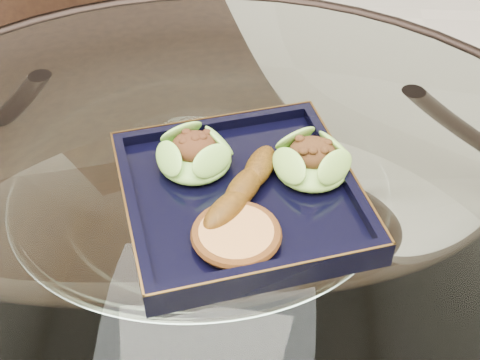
{
  "coord_description": "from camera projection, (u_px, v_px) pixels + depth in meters",
  "views": [
    {
      "loc": [
        0.09,
        -0.55,
        1.32
      ],
      "look_at": [
        0.04,
        0.02,
        0.8
      ],
      "focal_mm": 50.0,
      "sensor_mm": 36.0,
      "label": 1
    }
  ],
  "objects": [
    {
      "name": "dining_chair",
      "position": [
        108.0,
        78.0,
        1.29
      ],
      "size": [
        0.58,
        0.58,
        1.08
      ],
      "rotation": [
        0.0,
        0.0,
        0.3
      ],
      "color": "black",
      "rests_on": "ground"
    },
    {
      "name": "navy_plate",
      "position": [
        240.0,
        199.0,
        0.79
      ],
      "size": [
        0.34,
        0.34,
        0.02
      ],
      "primitive_type": "cube",
      "rotation": [
        0.0,
        0.0,
        0.34
      ],
      "color": "black",
      "rests_on": "dining_table"
    },
    {
      "name": "crumb_patty",
      "position": [
        236.0,
        236.0,
        0.72
      ],
      "size": [
        0.09,
        0.09,
        0.02
      ],
      "primitive_type": "cylinder",
      "rotation": [
        0.0,
        0.0,
        -0.05
      ],
      "color": "#CA7E43",
      "rests_on": "navy_plate"
    },
    {
      "name": "lettuce_wrap_left",
      "position": [
        195.0,
        156.0,
        0.81
      ],
      "size": [
        0.11,
        0.11,
        0.03
      ],
      "primitive_type": "ellipsoid",
      "rotation": [
        0.0,
        0.0,
        0.26
      ],
      "color": "#5A922A",
      "rests_on": "navy_plate"
    },
    {
      "name": "roasted_plantain",
      "position": [
        244.0,
        188.0,
        0.77
      ],
      "size": [
        0.09,
        0.15,
        0.03
      ],
      "primitive_type": "ellipsoid",
      "rotation": [
        0.0,
        0.0,
        1.16
      ],
      "color": "#6A3E0B",
      "rests_on": "navy_plate"
    },
    {
      "name": "lettuce_wrap_right",
      "position": [
        312.0,
        162.0,
        0.8
      ],
      "size": [
        0.11,
        0.11,
        0.03
      ],
      "primitive_type": "ellipsoid",
      "rotation": [
        0.0,
        0.0,
        0.3
      ],
      "color": "#5C952B",
      "rests_on": "navy_plate"
    },
    {
      "name": "dining_table",
      "position": [
        207.0,
        300.0,
        0.9
      ],
      "size": [
        1.13,
        1.13,
        0.77
      ],
      "color": "white",
      "rests_on": "ground"
    }
  ]
}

